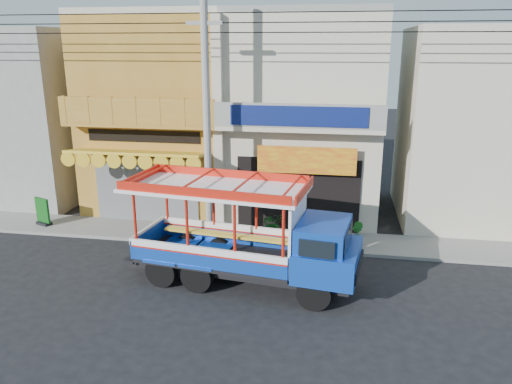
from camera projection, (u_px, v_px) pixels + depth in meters
The scene contains 13 objects.
ground at pixel (215, 287), 14.83m from camera, with size 90.00×90.00×0.00m, color black.
sidewalk at pixel (241, 236), 18.59m from camera, with size 30.00×2.00×0.12m, color slate.
shophouse_left at pixel (169, 112), 21.83m from camera, with size 6.00×7.50×8.24m.
shophouse_right at pixel (306, 115), 20.86m from camera, with size 6.00×6.75×8.24m.
party_pilaster at pixel (218, 127), 18.44m from camera, with size 0.35×0.30×8.00m, color beige.
filler_building_left at pixel (25, 115), 23.09m from camera, with size 6.00×6.00×7.60m, color gray.
filler_building_right at pixel (481, 126), 19.85m from camera, with size 6.00×6.00×7.60m, color beige.
utility_pole at pixel (211, 104), 16.65m from camera, with size 28.00×0.26×9.00m.
songthaew_truck at pixel (259, 237), 14.53m from camera, with size 7.12×3.13×3.21m.
green_sign at pixel (43, 213), 19.54m from camera, with size 0.69×0.52×1.09m.
potted_plant_a at pixel (273, 224), 18.39m from camera, with size 0.82×0.71×0.91m, color #1C6520.
potted_plant_b at pixel (357, 234), 17.47m from camera, with size 0.48×0.38×0.87m, color #1C6520.
potted_plant_c at pixel (336, 225), 18.16m from camera, with size 0.57×0.57×1.01m, color #1C6520.
Camera 1 is at (3.47, -13.01, 6.94)m, focal length 35.00 mm.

